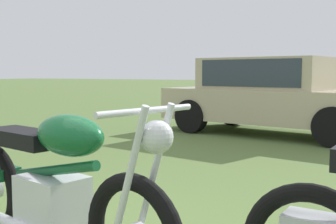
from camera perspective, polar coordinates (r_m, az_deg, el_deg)
name	(u,v)px	position (r m, az deg, el deg)	size (l,w,h in m)	color
motorcycle_green	(52,187)	(2.75, -14.89, -9.39)	(2.05, 0.76, 1.02)	black
car_beige	(271,92)	(8.43, 13.35, 2.57)	(4.34, 2.43, 1.43)	#BCAD8C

